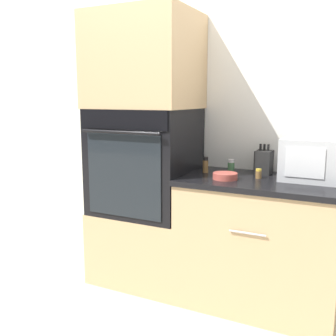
{
  "coord_description": "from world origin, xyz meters",
  "views": [
    {
      "loc": [
        1.07,
        -2.19,
        1.38
      ],
      "look_at": [
        -0.13,
        0.21,
        0.9
      ],
      "focal_mm": 42.0,
      "sensor_mm": 36.0,
      "label": 1
    }
  ],
  "objects_px": {
    "condiment_jar_near": "(231,167)",
    "condiment_jar_mid": "(259,174)",
    "wall_oven": "(145,161)",
    "bowl": "(225,176)",
    "microwave": "(312,159)",
    "knife_block": "(264,162)",
    "condiment_jar_far": "(206,165)"
  },
  "relations": [
    {
      "from": "condiment_jar_near",
      "to": "condiment_jar_far",
      "type": "bearing_deg",
      "value": -162.86
    },
    {
      "from": "knife_block",
      "to": "condiment_jar_near",
      "type": "relative_size",
      "value": 2.11
    },
    {
      "from": "bowl",
      "to": "condiment_jar_near",
      "type": "relative_size",
      "value": 1.63
    },
    {
      "from": "bowl",
      "to": "condiment_jar_mid",
      "type": "height_order",
      "value": "condiment_jar_mid"
    },
    {
      "from": "wall_oven",
      "to": "bowl",
      "type": "height_order",
      "value": "wall_oven"
    },
    {
      "from": "wall_oven",
      "to": "knife_block",
      "type": "bearing_deg",
      "value": 13.34
    },
    {
      "from": "condiment_jar_far",
      "to": "condiment_jar_near",
      "type": "bearing_deg",
      "value": 17.14
    },
    {
      "from": "bowl",
      "to": "condiment_jar_near",
      "type": "bearing_deg",
      "value": 97.48
    },
    {
      "from": "microwave",
      "to": "knife_block",
      "type": "bearing_deg",
      "value": 167.25
    },
    {
      "from": "microwave",
      "to": "condiment_jar_far",
      "type": "distance_m",
      "value": 0.7
    },
    {
      "from": "microwave",
      "to": "condiment_jar_far",
      "type": "relative_size",
      "value": 3.32
    },
    {
      "from": "knife_block",
      "to": "wall_oven",
      "type": "bearing_deg",
      "value": -166.66
    },
    {
      "from": "condiment_jar_near",
      "to": "condiment_jar_mid",
      "type": "relative_size",
      "value": 1.54
    },
    {
      "from": "condiment_jar_near",
      "to": "condiment_jar_mid",
      "type": "bearing_deg",
      "value": -22.76
    },
    {
      "from": "wall_oven",
      "to": "condiment_jar_mid",
      "type": "bearing_deg",
      "value": 1.46
    },
    {
      "from": "microwave",
      "to": "bowl",
      "type": "height_order",
      "value": "microwave"
    },
    {
      "from": "condiment_jar_far",
      "to": "wall_oven",
      "type": "bearing_deg",
      "value": -172.6
    },
    {
      "from": "wall_oven",
      "to": "bowl",
      "type": "bearing_deg",
      "value": -8.74
    },
    {
      "from": "knife_block",
      "to": "condiment_jar_far",
      "type": "distance_m",
      "value": 0.4
    },
    {
      "from": "microwave",
      "to": "condiment_jar_far",
      "type": "height_order",
      "value": "microwave"
    },
    {
      "from": "condiment_jar_near",
      "to": "wall_oven",
      "type": "bearing_deg",
      "value": -169.89
    },
    {
      "from": "knife_block",
      "to": "microwave",
      "type": "bearing_deg",
      "value": -12.75
    },
    {
      "from": "microwave",
      "to": "knife_block",
      "type": "distance_m",
      "value": 0.33
    },
    {
      "from": "bowl",
      "to": "knife_block",
      "type": "bearing_deg",
      "value": 59.06
    },
    {
      "from": "wall_oven",
      "to": "microwave",
      "type": "bearing_deg",
      "value": 6.16
    },
    {
      "from": "microwave",
      "to": "knife_block",
      "type": "height_order",
      "value": "microwave"
    },
    {
      "from": "condiment_jar_near",
      "to": "condiment_jar_far",
      "type": "height_order",
      "value": "condiment_jar_far"
    },
    {
      "from": "microwave",
      "to": "wall_oven",
      "type": "bearing_deg",
      "value": -173.84
    },
    {
      "from": "wall_oven",
      "to": "condiment_jar_near",
      "type": "height_order",
      "value": "wall_oven"
    },
    {
      "from": "wall_oven",
      "to": "bowl",
      "type": "relative_size",
      "value": 4.82
    },
    {
      "from": "wall_oven",
      "to": "knife_block",
      "type": "distance_m",
      "value": 0.85
    },
    {
      "from": "condiment_jar_far",
      "to": "condiment_jar_mid",
      "type": "bearing_deg",
      "value": -5.61
    }
  ]
}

